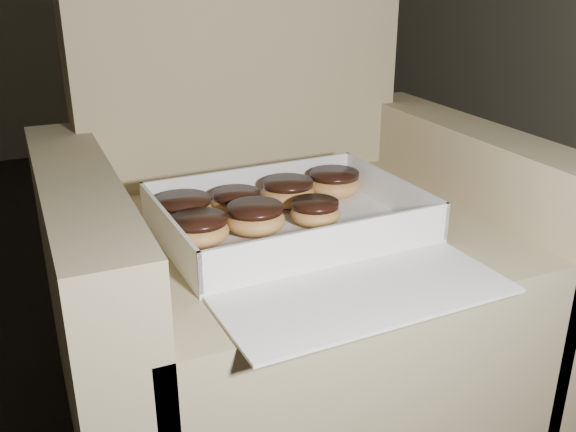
# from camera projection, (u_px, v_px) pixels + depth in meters

# --- Properties ---
(armchair) EXTENTS (0.81, 0.68, 0.84)m
(armchair) POSITION_uv_depth(u_px,v_px,m) (289.00, 268.00, 1.16)
(armchair) COLOR #978760
(armchair) RESTS_ON floor
(bakery_box) EXTENTS (0.41, 0.48, 0.07)m
(bakery_box) POSITION_uv_depth(u_px,v_px,m) (302.00, 233.00, 1.00)
(bakery_box) COLOR white
(bakery_box) RESTS_ON armchair
(donut_a) EXTENTS (0.09, 0.09, 0.05)m
(donut_a) POSITION_uv_depth(u_px,v_px,m) (199.00, 230.00, 0.96)
(donut_a) COLOR #ECA452
(donut_a) RESTS_ON bakery_box
(donut_b) EXTENTS (0.09, 0.09, 0.05)m
(donut_b) POSITION_uv_depth(u_px,v_px,m) (334.00, 183.00, 1.15)
(donut_b) COLOR #ECA452
(donut_b) RESTS_ON bakery_box
(donut_c) EXTENTS (0.09, 0.09, 0.05)m
(donut_c) POSITION_uv_depth(u_px,v_px,m) (184.00, 210.00, 1.03)
(donut_c) COLOR #ECA452
(donut_c) RESTS_ON bakery_box
(donut_d) EXTENTS (0.09, 0.09, 0.05)m
(donut_d) POSITION_uv_depth(u_px,v_px,m) (288.00, 192.00, 1.11)
(donut_d) COLOR #ECA452
(donut_d) RESTS_ON bakery_box
(donut_e) EXTENTS (0.08, 0.08, 0.04)m
(donut_e) POSITION_uv_depth(u_px,v_px,m) (237.00, 202.00, 1.07)
(donut_e) COLOR #ECA452
(donut_e) RESTS_ON bakery_box
(donut_f) EXTENTS (0.08, 0.08, 0.04)m
(donut_f) POSITION_uv_depth(u_px,v_px,m) (315.00, 212.00, 1.03)
(donut_f) COLOR #ECA452
(donut_f) RESTS_ON bakery_box
(donut_g) EXTENTS (0.09, 0.09, 0.05)m
(donut_g) POSITION_uv_depth(u_px,v_px,m) (255.00, 218.00, 1.00)
(donut_g) COLOR #ECA452
(donut_g) RESTS_ON bakery_box
(crumb_a) EXTENTS (0.01, 0.01, 0.00)m
(crumb_a) POSITION_uv_depth(u_px,v_px,m) (334.00, 245.00, 0.96)
(crumb_a) COLOR black
(crumb_a) RESTS_ON bakery_box
(crumb_b) EXTENTS (0.01, 0.01, 0.00)m
(crumb_b) POSITION_uv_depth(u_px,v_px,m) (328.00, 232.00, 1.01)
(crumb_b) COLOR black
(crumb_b) RESTS_ON bakery_box
(crumb_c) EXTENTS (0.01, 0.01, 0.00)m
(crumb_c) POSITION_uv_depth(u_px,v_px,m) (255.00, 273.00, 0.88)
(crumb_c) COLOR black
(crumb_c) RESTS_ON bakery_box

